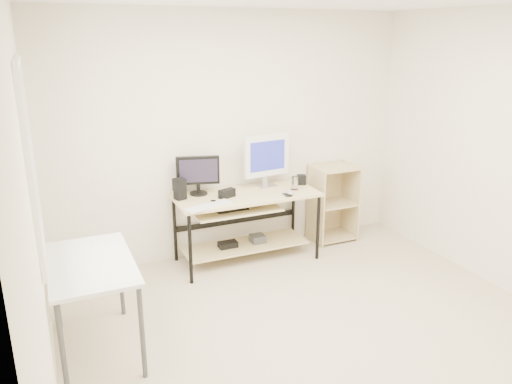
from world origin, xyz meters
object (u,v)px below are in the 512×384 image
at_px(shelf_unit, 331,202).
at_px(audio_controller, 182,192).
at_px(white_imac, 267,157).
at_px(desk, 244,213).
at_px(black_monitor, 198,173).
at_px(side_table, 91,272).

xyz_separation_m(shelf_unit, audio_controller, (-1.81, -0.07, 0.38)).
height_order(white_imac, audio_controller, white_imac).
bearing_deg(desk, black_monitor, 157.34).
bearing_deg(desk, audio_controller, 171.54).
distance_m(desk, side_table, 1.97).
distance_m(side_table, shelf_unit, 3.09).
relative_size(shelf_unit, audio_controller, 5.82).
xyz_separation_m(desk, shelf_unit, (1.18, 0.16, -0.09)).
bearing_deg(desk, shelf_unit, 7.77).
bearing_deg(audio_controller, black_monitor, 17.13).
distance_m(desk, shelf_unit, 1.19).
height_order(side_table, white_imac, white_imac).
xyz_separation_m(desk, white_imac, (0.33, 0.16, 0.54)).
bearing_deg(side_table, shelf_unit, 23.33).
bearing_deg(white_imac, audio_controller, 177.02).
distance_m(white_imac, audio_controller, 1.00).
bearing_deg(black_monitor, audio_controller, -141.13).
distance_m(side_table, white_imac, 2.37).
height_order(shelf_unit, black_monitor, black_monitor).
bearing_deg(black_monitor, white_imac, 13.00).
relative_size(white_imac, audio_controller, 3.71).
distance_m(shelf_unit, black_monitor, 1.70).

